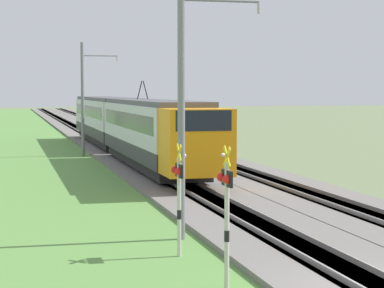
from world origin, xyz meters
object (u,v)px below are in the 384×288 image
(crossing_signal_near, at_px, (226,205))
(passenger_train, at_px, (125,123))
(crossing_signal_aux, at_px, (179,190))
(catenary_mast_near, at_px, (183,103))
(catenary_mast_mid, at_px, (83,98))

(crossing_signal_near, bearing_deg, passenger_train, -95.08)
(passenger_train, bearing_deg, crossing_signal_aux, -6.15)
(passenger_train, height_order, crossing_signal_aux, passenger_train)
(passenger_train, height_order, catenary_mast_near, catenary_mast_near)
(catenary_mast_near, bearing_deg, catenary_mast_mid, -0.00)
(crossing_signal_aux, distance_m, catenary_mast_near, 3.29)
(passenger_train, bearing_deg, crossing_signal_near, -5.08)
(crossing_signal_aux, bearing_deg, catenary_mast_near, -106.33)
(passenger_train, xyz_separation_m, catenary_mast_mid, (1.17, 2.67, 1.65))
(crossing_signal_near, xyz_separation_m, catenary_mast_near, (5.85, -0.40, 2.17))
(passenger_train, distance_m, catenary_mast_mid, 3.35)
(passenger_train, relative_size, catenary_mast_mid, 5.26)
(crossing_signal_near, relative_size, catenary_mast_near, 0.41)
(crossing_signal_near, height_order, catenary_mast_near, catenary_mast_near)
(passenger_train, height_order, crossing_signal_near, passenger_train)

